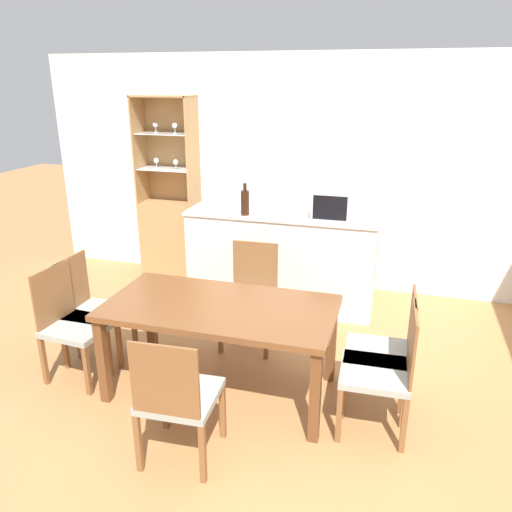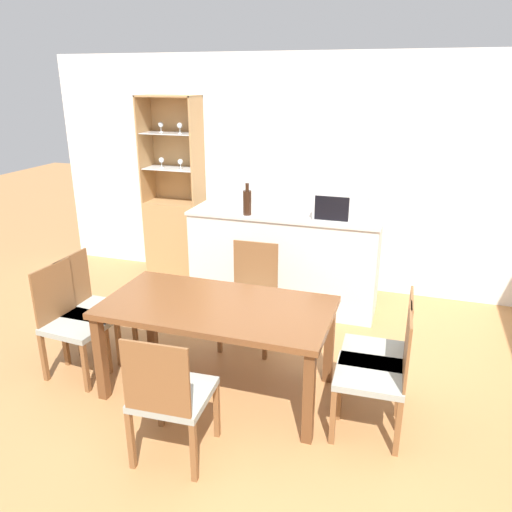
% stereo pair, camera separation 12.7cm
% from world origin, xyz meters
% --- Properties ---
extents(ground_plane, '(18.00, 18.00, 0.00)m').
position_xyz_m(ground_plane, '(0.00, 0.00, 0.00)').
color(ground_plane, '#B27A47').
extents(wall_back, '(6.80, 0.06, 2.55)m').
position_xyz_m(wall_back, '(0.00, 2.63, 1.27)').
color(wall_back, white).
rests_on(wall_back, ground_plane).
extents(kitchen_counter, '(1.95, 0.57, 1.00)m').
position_xyz_m(kitchen_counter, '(-0.37, 1.93, 0.50)').
color(kitchen_counter, silver).
rests_on(kitchen_counter, ground_plane).
extents(display_cabinet, '(0.67, 0.36, 2.10)m').
position_xyz_m(display_cabinet, '(-1.85, 2.43, 0.62)').
color(display_cabinet, tan).
rests_on(display_cabinet, ground_plane).
extents(dining_table, '(1.69, 0.86, 0.72)m').
position_xyz_m(dining_table, '(-0.44, 0.28, 0.64)').
color(dining_table, brown).
rests_on(dining_table, ground_plane).
extents(dining_chair_side_left_near, '(0.48, 0.48, 0.91)m').
position_xyz_m(dining_chair_side_left_near, '(-1.62, 0.15, 0.46)').
color(dining_chair_side_left_near, '#999E93').
rests_on(dining_chair_side_left_near, ground_plane).
extents(dining_chair_head_near, '(0.47, 0.47, 0.91)m').
position_xyz_m(dining_chair_head_near, '(-0.43, -0.50, 0.46)').
color(dining_chair_head_near, '#999E93').
rests_on(dining_chair_head_near, ground_plane).
extents(dining_chair_head_far, '(0.46, 0.46, 0.91)m').
position_xyz_m(dining_chair_head_far, '(-0.44, 1.06, 0.46)').
color(dining_chair_head_far, '#999E93').
rests_on(dining_chair_head_far, ground_plane).
extents(dining_chair_side_left_far, '(0.45, 0.45, 0.91)m').
position_xyz_m(dining_chair_side_left_far, '(-1.62, 0.41, 0.46)').
color(dining_chair_side_left_far, '#999E93').
rests_on(dining_chair_side_left_far, ground_plane).
extents(dining_chair_side_right_far, '(0.46, 0.46, 0.91)m').
position_xyz_m(dining_chair_side_right_far, '(0.75, 0.41, 0.46)').
color(dining_chair_side_right_far, '#999E93').
rests_on(dining_chair_side_right_far, ground_plane).
extents(dining_chair_side_right_near, '(0.47, 0.47, 0.91)m').
position_xyz_m(dining_chair_side_right_near, '(0.75, 0.15, 0.46)').
color(dining_chair_side_right_near, '#999E93').
rests_on(dining_chair_side_right_near, ground_plane).
extents(microwave, '(0.50, 0.36, 0.27)m').
position_xyz_m(microwave, '(0.21, 1.91, 1.14)').
color(microwave, silver).
rests_on(microwave, kitchen_counter).
extents(wine_bottle, '(0.08, 0.08, 0.32)m').
position_xyz_m(wine_bottle, '(-0.70, 1.75, 1.13)').
color(wine_bottle, black).
rests_on(wine_bottle, kitchen_counter).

